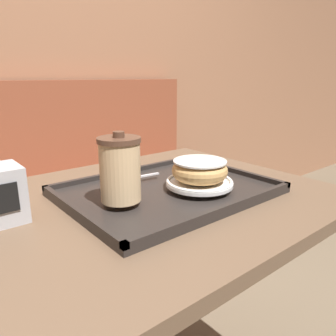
% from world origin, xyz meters
% --- Properties ---
extents(wall_behind, '(8.00, 0.05, 2.40)m').
position_xyz_m(wall_behind, '(0.00, 1.10, 1.20)').
color(wall_behind, '#9E6B4C').
rests_on(wall_behind, ground_plane).
extents(booth_bench, '(1.46, 0.44, 1.00)m').
position_xyz_m(booth_bench, '(0.19, 0.87, 0.32)').
color(booth_bench, brown).
rests_on(booth_bench, ground_plane).
extents(cafe_table, '(0.84, 0.68, 0.75)m').
position_xyz_m(cafe_table, '(0.00, 0.00, 0.57)').
color(cafe_table, brown).
rests_on(cafe_table, ground_plane).
extents(serving_tray, '(0.47, 0.36, 0.02)m').
position_xyz_m(serving_tray, '(0.04, -0.02, 0.76)').
color(serving_tray, '#282321').
rests_on(serving_tray, cafe_table).
extents(coffee_cup_front, '(0.09, 0.09, 0.14)m').
position_xyz_m(coffee_cup_front, '(-0.10, -0.03, 0.84)').
color(coffee_cup_front, '#E0B784').
rests_on(coffee_cup_front, serving_tray).
extents(plate_with_chocolate_donut, '(0.16, 0.16, 0.01)m').
position_xyz_m(plate_with_chocolate_donut, '(0.09, -0.07, 0.78)').
color(plate_with_chocolate_donut, white).
rests_on(plate_with_chocolate_donut, serving_tray).
extents(donut_chocolate_glazed, '(0.13, 0.13, 0.05)m').
position_xyz_m(donut_chocolate_glazed, '(0.09, -0.07, 0.81)').
color(donut_chocolate_glazed, tan).
rests_on(donut_chocolate_glazed, plate_with_chocolate_donut).
extents(spoon, '(0.15, 0.03, 0.01)m').
position_xyz_m(spoon, '(-0.04, 0.08, 0.78)').
color(spoon, silver).
rests_on(spoon, serving_tray).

